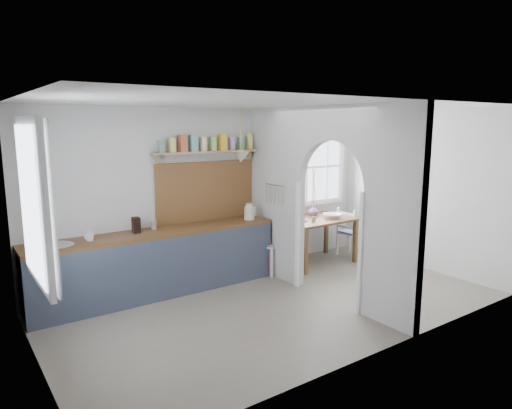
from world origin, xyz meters
TOP-DOWN VIEW (x-y plane):
  - floor at (0.00, 0.00)m, footprint 5.80×3.20m
  - ceiling at (0.00, 0.00)m, footprint 5.80×3.20m
  - walls at (0.00, 0.00)m, footprint 5.81×3.21m
  - partition at (0.70, 0.06)m, footprint 0.12×3.20m
  - kitchen_window at (-2.87, 0.00)m, footprint 0.10×1.16m
  - nook_window at (1.80, 1.56)m, footprint 1.76×0.10m
  - counter at (-1.13, 1.33)m, footprint 3.50×0.60m
  - sink at (-2.43, 1.30)m, footprint 0.40×0.40m
  - backsplash at (-0.20, 1.58)m, footprint 1.65×0.03m
  - shelf at (-0.21, 1.49)m, footprint 1.75×0.20m
  - pendant_lamp at (0.15, 1.15)m, footprint 0.26×0.26m
  - utensil_rail at (0.61, 0.90)m, footprint 0.02×0.50m
  - dining_table at (1.67, 1.11)m, footprint 1.25×0.83m
  - chair_left at (0.70, 1.19)m, footprint 0.56×0.56m
  - chair_right at (2.49, 1.07)m, footprint 0.43×0.43m
  - kettle at (0.35, 1.22)m, footprint 0.25×0.22m
  - mug_a at (-2.05, 1.29)m, footprint 0.16×0.16m
  - mug_b at (-2.05, 1.35)m, footprint 0.14×0.14m
  - knife_block at (-1.40, 1.39)m, footprint 0.11×0.14m
  - jar at (-1.14, 1.42)m, footprint 0.09×0.09m
  - towel_magenta at (0.58, 0.99)m, footprint 0.02×0.03m
  - towel_orange at (0.58, 0.94)m, footprint 0.02×0.03m
  - bowl at (1.91, 0.99)m, footprint 0.40×0.40m
  - table_cup at (1.44, 0.95)m, footprint 0.10×0.10m
  - plate at (1.32, 1.09)m, footprint 0.17×0.17m
  - vase at (1.75, 1.30)m, footprint 0.23×0.23m

SIDE VIEW (x-z plane):
  - floor at x=0.00m, z-range -0.01..0.01m
  - towel_orange at x=0.58m, z-range 0.00..0.50m
  - towel_magenta at x=0.58m, z-range -0.01..0.56m
  - dining_table at x=1.67m, z-range 0.00..0.78m
  - chair_right at x=2.49m, z-range 0.00..0.89m
  - counter at x=-1.13m, z-range 0.01..0.91m
  - chair_left at x=0.70m, z-range 0.00..0.98m
  - plate at x=1.32m, z-range 0.78..0.79m
  - bowl at x=1.91m, z-range 0.78..0.86m
  - table_cup at x=1.44m, z-range 0.78..0.86m
  - vase at x=1.75m, z-range 0.78..0.96m
  - sink at x=-2.43m, z-range 0.88..0.90m
  - mug_b at x=-2.05m, z-range 0.90..0.98m
  - mug_a at x=-2.05m, z-range 0.90..1.02m
  - jar at x=-1.14m, z-range 0.90..1.04m
  - knife_block at x=-1.40m, z-range 0.90..1.11m
  - kettle at x=0.35m, z-range 0.90..1.15m
  - walls at x=0.00m, z-range 0.00..2.60m
  - backsplash at x=-0.20m, z-range 0.90..1.80m
  - utensil_rail at x=0.61m, z-range 1.44..1.46m
  - partition at x=0.70m, z-range 0.15..2.75m
  - nook_window at x=1.80m, z-range 0.95..2.25m
  - kitchen_window at x=-2.87m, z-range 0.90..2.40m
  - pendant_lamp at x=0.15m, z-range 1.80..1.96m
  - shelf at x=-0.21m, z-range 1.91..2.12m
  - ceiling at x=0.00m, z-range 2.60..2.60m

